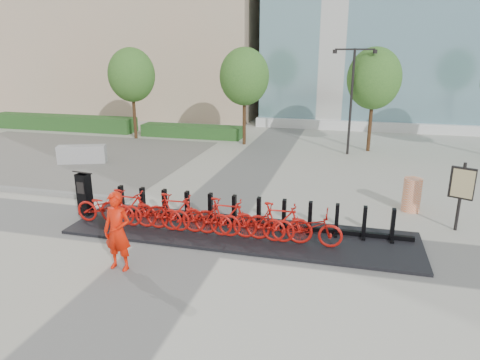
% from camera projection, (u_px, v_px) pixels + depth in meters
% --- Properties ---
extents(ground, '(120.00, 120.00, 0.00)m').
position_uv_depth(ground, '(192.00, 234.00, 11.86)').
color(ground, '#B2B1A5').
extents(gravel_patch, '(14.00, 14.00, 0.00)m').
position_uv_depth(gravel_patch, '(50.00, 156.00, 20.76)').
color(gravel_patch, '#575757').
rests_on(gravel_patch, ground).
extents(hedge_a, '(10.00, 1.40, 0.90)m').
position_uv_depth(hedge_a, '(62.00, 123.00, 27.62)').
color(hedge_a, '#216121').
rests_on(hedge_a, ground).
extents(hedge_b, '(6.00, 1.20, 0.70)m').
position_uv_depth(hedge_b, '(192.00, 131.00, 25.20)').
color(hedge_b, '#216121').
rests_on(hedge_b, ground).
extents(tree_0, '(2.60, 2.60, 5.10)m').
position_uv_depth(tree_0, '(132.00, 75.00, 23.87)').
color(tree_0, '#361F15').
rests_on(tree_0, ground).
extents(tree_1, '(2.60, 2.60, 5.10)m').
position_uv_depth(tree_1, '(244.00, 77.00, 22.30)').
color(tree_1, '#361F15').
rests_on(tree_1, ground).
extents(tree_2, '(2.60, 2.60, 5.10)m').
position_uv_depth(tree_2, '(374.00, 79.00, 20.74)').
color(tree_2, '#361F15').
rests_on(tree_2, ground).
extents(streetlamp, '(2.00, 0.20, 5.00)m').
position_uv_depth(streetlamp, '(352.00, 89.00, 20.18)').
color(streetlamp, black).
rests_on(streetlamp, ground).
extents(dock_pad, '(9.60, 2.40, 0.08)m').
position_uv_depth(dock_pad, '(240.00, 233.00, 11.81)').
color(dock_pad, black).
rests_on(dock_pad, ground).
extents(dock_rail_posts, '(8.02, 0.50, 0.85)m').
position_uv_depth(dock_rail_posts, '(246.00, 212.00, 12.10)').
color(dock_rail_posts, black).
rests_on(dock_rail_posts, dock_pad).
extents(bike_0, '(1.82, 0.64, 0.96)m').
position_uv_depth(bike_0, '(105.00, 207.00, 12.28)').
color(bike_0, '#A7100A').
rests_on(bike_0, dock_pad).
extents(bike_1, '(1.77, 0.50, 1.06)m').
position_uv_depth(bike_1, '(128.00, 208.00, 12.09)').
color(bike_1, '#A7100A').
rests_on(bike_1, dock_pad).
extents(bike_2, '(1.82, 0.64, 0.96)m').
position_uv_depth(bike_2, '(151.00, 212.00, 11.93)').
color(bike_2, '#A7100A').
rests_on(bike_2, dock_pad).
extents(bike_3, '(1.77, 0.50, 1.06)m').
position_uv_depth(bike_3, '(175.00, 212.00, 11.74)').
color(bike_3, '#A7100A').
rests_on(bike_3, dock_pad).
extents(bike_4, '(1.82, 0.64, 0.96)m').
position_uv_depth(bike_4, '(200.00, 217.00, 11.58)').
color(bike_4, '#A7100A').
rests_on(bike_4, dock_pad).
extents(bike_5, '(1.77, 0.50, 1.06)m').
position_uv_depth(bike_5, '(225.00, 217.00, 11.39)').
color(bike_5, '#A7100A').
rests_on(bike_5, dock_pad).
extents(bike_6, '(1.82, 0.64, 0.96)m').
position_uv_depth(bike_6, '(252.00, 222.00, 11.24)').
color(bike_6, '#A7100A').
rests_on(bike_6, dock_pad).
extents(bike_7, '(1.77, 0.50, 1.06)m').
position_uv_depth(bike_7, '(279.00, 223.00, 11.05)').
color(bike_7, '#A7100A').
rests_on(bike_7, dock_pad).
extents(bike_8, '(1.82, 0.64, 0.96)m').
position_uv_depth(bike_8, '(307.00, 227.00, 10.89)').
color(bike_8, '#A7100A').
rests_on(bike_8, dock_pad).
extents(kiosk, '(0.47, 0.41, 1.41)m').
position_uv_depth(kiosk, '(84.00, 193.00, 12.88)').
color(kiosk, black).
rests_on(kiosk, dock_pad).
extents(worker_red, '(0.71, 0.49, 1.86)m').
position_uv_depth(worker_red, '(117.00, 231.00, 9.71)').
color(worker_red, red).
rests_on(worker_red, ground).
extents(construction_barrel, '(0.60, 0.60, 1.08)m').
position_uv_depth(construction_barrel, '(412.00, 195.00, 13.42)').
color(construction_barrel, '#F85806').
rests_on(construction_barrel, ground).
extents(jersey_barrier, '(2.15, 1.29, 0.81)m').
position_uv_depth(jersey_barrier, '(82.00, 154.00, 19.29)').
color(jersey_barrier, '#959595').
rests_on(jersey_barrier, ground).
extents(map_sign, '(0.62, 0.35, 1.97)m').
position_uv_depth(map_sign, '(462.00, 186.00, 11.74)').
color(map_sign, black).
rests_on(map_sign, ground).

